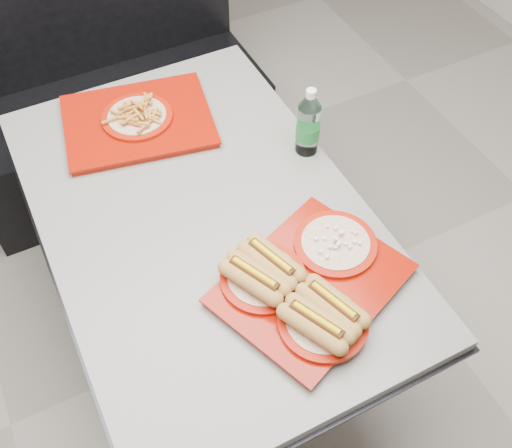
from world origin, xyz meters
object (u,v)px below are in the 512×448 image
booth_bench (109,92)px  water_bottle (308,125)px  tray_far (137,118)px  tray_near (306,283)px  diner_table (206,245)px

booth_bench → water_bottle: 1.17m
booth_bench → tray_far: size_ratio=2.49×
booth_bench → tray_far: bearing=-93.3°
tray_near → diner_table: bearing=109.7°
diner_table → tray_near: (0.13, -0.37, 0.20)m
diner_table → water_bottle: bearing=12.6°
diner_table → booth_bench: size_ratio=1.05×
tray_near → tray_far: (-0.17, 0.82, -0.01)m
diner_table → tray_far: bearing=94.8°
booth_bench → diner_table: bearing=-90.0°
booth_bench → tray_near: booth_bench is taller
booth_bench → tray_near: size_ratio=2.35×
water_bottle → diner_table: bearing=-167.4°
water_bottle → tray_near: bearing=-120.1°
diner_table → tray_near: bearing=-70.3°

